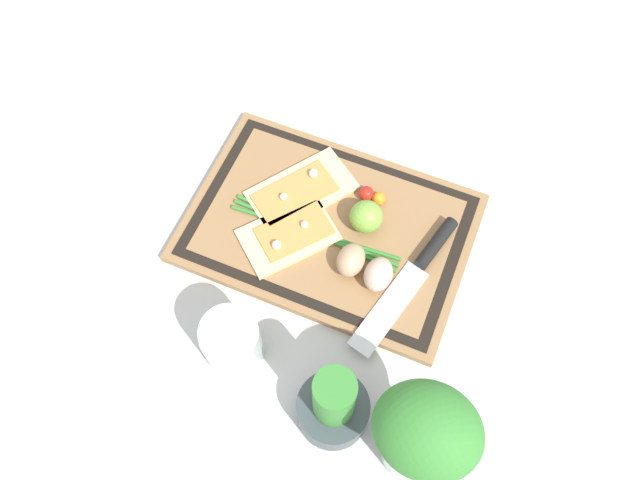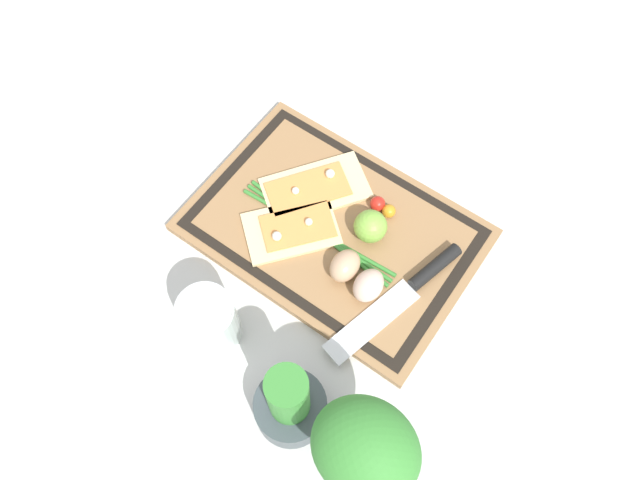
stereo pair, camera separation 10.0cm
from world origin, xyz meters
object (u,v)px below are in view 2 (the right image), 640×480
egg_pink (368,285)px  herb_glass (364,452)px  pizza_slice_far (293,229)px  lime (370,226)px  egg_brown (345,266)px  pizza_slice_near (314,188)px  knife (417,283)px  cherry_tomato_yellow (389,211)px  herb_pot (290,404)px  cherry_tomato_red (378,204)px  sauce_jar (210,323)px

egg_pink → herb_glass: size_ratio=0.25×
pizza_slice_far → lime: 0.13m
pizza_slice_far → egg_brown: size_ratio=3.11×
pizza_slice_near → knife: 0.24m
egg_pink → cherry_tomato_yellow: (0.05, -0.14, -0.01)m
egg_brown → pizza_slice_near: bearing=-36.5°
knife → lime: (0.11, -0.03, 0.02)m
herb_pot → herb_glass: herb_glass is taller
lime → cherry_tomato_red: size_ratio=2.14×
cherry_tomato_yellow → herb_pot: 0.36m
knife → sauce_jar: size_ratio=2.43×
knife → cherry_tomato_yellow: cherry_tomato_yellow is taller
pizza_slice_near → sauce_jar: size_ratio=1.81×
cherry_tomato_red → cherry_tomato_yellow: size_ratio=1.11×
pizza_slice_far → lime: lime is taller
pizza_slice_near → herb_glass: bearing=133.6°
pizza_slice_far → herb_glass: size_ratio=0.79×
pizza_slice_near → lime: (-0.12, 0.02, 0.02)m
egg_brown → pizza_slice_far: bearing=-5.9°
knife → cherry_tomato_yellow: size_ratio=11.72×
egg_brown → lime: bearing=-86.7°
cherry_tomato_red → cherry_tomato_yellow: bearing=179.1°
lime → herb_pot: 0.31m
egg_brown → sauce_jar: (0.11, 0.20, 0.01)m
egg_pink → egg_brown: bearing=-7.6°
sauce_jar → pizza_slice_far: bearing=-89.6°
egg_brown → cherry_tomato_yellow: bearing=-90.4°
pizza_slice_near → sauce_jar: (-0.02, 0.29, 0.02)m
cherry_tomato_yellow → herb_glass: 0.42m
egg_brown → herb_glass: herb_glass is taller
egg_brown → herb_glass: (-0.18, 0.23, 0.09)m
cherry_tomato_yellow → lime: bearing=83.7°
lime → cherry_tomato_yellow: size_ratio=2.38×
herb_pot → cherry_tomato_red: bearing=-77.0°
herb_glass → knife: bearing=-74.7°
herb_glass → egg_brown: bearing=-51.8°
egg_brown → herb_pot: size_ratio=0.34×
cherry_tomato_yellow → sauce_jar: 0.34m
cherry_tomato_red → cherry_tomato_yellow: 0.02m
knife → sauce_jar: sauce_jar is taller
lime → cherry_tomato_red: lime is taller
lime → cherry_tomato_red: 0.05m
herb_pot → herb_glass: size_ratio=0.76×
egg_brown → cherry_tomato_red: egg_brown is taller
cherry_tomato_yellow → egg_pink: bearing=109.3°
cherry_tomato_red → sauce_jar: sauce_jar is taller
sauce_jar → egg_pink: bearing=-129.9°
lime → herb_pot: bearing=102.0°
pizza_slice_far → herb_pot: 0.30m
pizza_slice_far → herb_pot: herb_pot is taller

